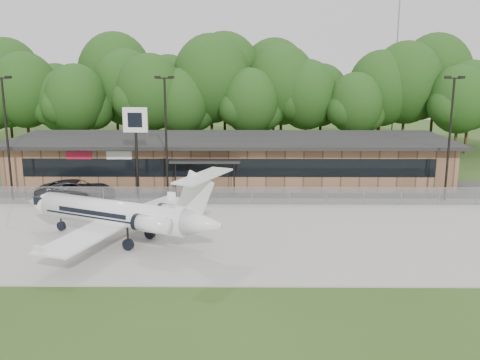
{
  "coord_description": "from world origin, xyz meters",
  "views": [
    {
      "loc": [
        1.37,
        -26.59,
        11.37
      ],
      "look_at": [
        1.05,
        12.0,
        2.77
      ],
      "focal_mm": 40.0,
      "sensor_mm": 36.0,
      "label": 1
    }
  ],
  "objects_px": {
    "pole_sign": "(136,130)",
    "business_jet": "(121,215)",
    "suv": "(76,191)",
    "terminal": "(230,159)"
  },
  "relations": [
    {
      "from": "business_jet",
      "to": "pole_sign",
      "type": "distance_m",
      "value": 11.69
    },
    {
      "from": "terminal",
      "to": "pole_sign",
      "type": "relative_size",
      "value": 5.32
    },
    {
      "from": "suv",
      "to": "pole_sign",
      "type": "height_order",
      "value": "pole_sign"
    },
    {
      "from": "terminal",
      "to": "business_jet",
      "type": "relative_size",
      "value": 2.78
    },
    {
      "from": "suv",
      "to": "pole_sign",
      "type": "bearing_deg",
      "value": -92.22
    },
    {
      "from": "pole_sign",
      "to": "business_jet",
      "type": "bearing_deg",
      "value": -80.52
    },
    {
      "from": "suv",
      "to": "pole_sign",
      "type": "distance_m",
      "value": 7.12
    },
    {
      "from": "terminal",
      "to": "suv",
      "type": "relative_size",
      "value": 6.43
    },
    {
      "from": "terminal",
      "to": "pole_sign",
      "type": "xyz_separation_m",
      "value": [
        -7.52,
        -7.14,
        3.72
      ]
    },
    {
      "from": "business_jet",
      "to": "suv",
      "type": "relative_size",
      "value": 2.31
    }
  ]
}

